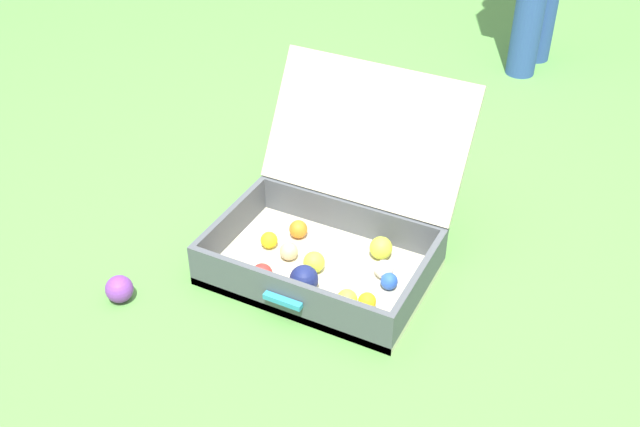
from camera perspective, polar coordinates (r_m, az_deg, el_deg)
name	(u,v)px	position (r m, az deg, el deg)	size (l,w,h in m)	color
ground_plane	(342,266)	(2.21, 1.65, -4.01)	(16.00, 16.00, 0.00)	#569342
open_suitcase	(334,228)	(2.17, 1.03, -1.11)	(0.61, 0.64, 0.49)	beige
stray_ball_on_grass	(119,289)	(2.15, -14.86, -5.51)	(0.08, 0.08, 0.08)	purple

